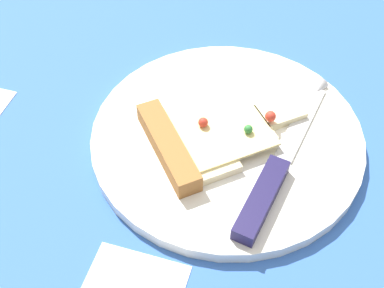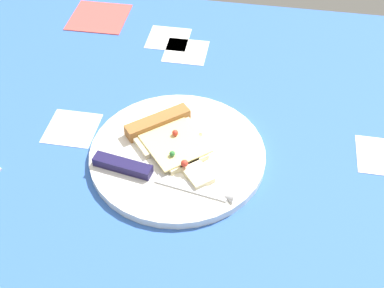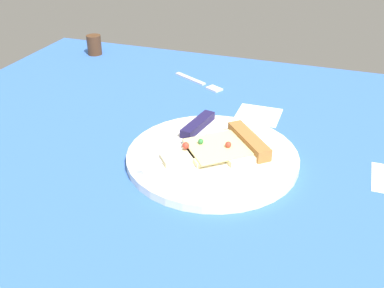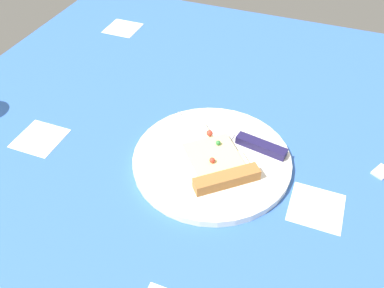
% 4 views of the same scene
% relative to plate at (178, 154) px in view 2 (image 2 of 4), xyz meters
% --- Properties ---
extents(ground_plane, '(1.19, 1.19, 0.03)m').
position_rel_plate_xyz_m(ground_plane, '(0.06, 0.05, -0.02)').
color(ground_plane, '#3360B7').
rests_on(ground_plane, ground).
extents(plate, '(0.30, 0.30, 0.01)m').
position_rel_plate_xyz_m(plate, '(0.00, 0.00, 0.00)').
color(plate, white).
rests_on(plate, ground_plane).
extents(pizza_slice, '(0.18, 0.17, 0.03)m').
position_rel_plate_xyz_m(pizza_slice, '(-0.02, -0.02, 0.02)').
color(pizza_slice, beige).
rests_on(pizza_slice, plate).
extents(knife, '(0.06, 0.24, 0.02)m').
position_rel_plate_xyz_m(knife, '(0.06, -0.04, 0.01)').
color(knife, silver).
rests_on(knife, plate).
extents(napkin, '(0.13, 0.13, 0.00)m').
position_rel_plate_xyz_m(napkin, '(-0.41, -0.27, -0.01)').
color(napkin, '#E54C47').
rests_on(napkin, ground_plane).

